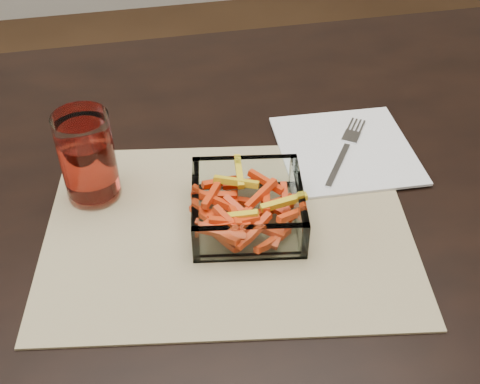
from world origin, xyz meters
The scene contains 6 objects.
dining_table centered at (0.00, 0.00, 0.66)m, with size 1.60×0.90×0.75m.
placemat centered at (-0.03, -0.07, 0.75)m, with size 0.45×0.33×0.00m, color tan.
glass_bowl centered at (-0.01, -0.07, 0.77)m, with size 0.15×0.15×0.05m.
tumbler centered at (-0.19, 0.03, 0.81)m, with size 0.07×0.07×0.12m.
napkin centered at (0.16, 0.05, 0.76)m, with size 0.19×0.19×0.00m, color white.
fork centered at (0.16, 0.04, 0.76)m, with size 0.11×0.15×0.00m.
Camera 1 is at (-0.12, -0.59, 1.28)m, focal length 45.00 mm.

